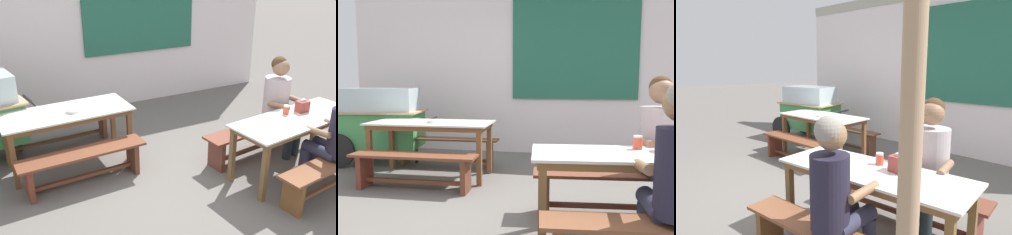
{
  "view_description": "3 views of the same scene",
  "coord_description": "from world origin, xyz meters",
  "views": [
    {
      "loc": [
        -1.98,
        -3.29,
        2.46
      ],
      "look_at": [
        -0.13,
        0.22,
        0.81
      ],
      "focal_mm": 40.32,
      "sensor_mm": 36.0,
      "label": 1
    },
    {
      "loc": [
        0.81,
        -3.1,
        1.29
      ],
      "look_at": [
        0.02,
        0.73,
        0.86
      ],
      "focal_mm": 37.45,
      "sensor_mm": 36.0,
      "label": 2
    },
    {
      "loc": [
        2.9,
        -2.24,
        1.63
      ],
      "look_at": [
        -0.07,
        0.71,
        0.88
      ],
      "focal_mm": 32.27,
      "sensor_mm": 36.0,
      "label": 3
    }
  ],
  "objects": [
    {
      "name": "bench_far_front",
      "position": [
        -1.05,
        0.58,
        0.29
      ],
      "size": [
        1.5,
        0.37,
        0.42
      ],
      "color": "brown",
      "rests_on": "ground_plane"
    },
    {
      "name": "person_near_front",
      "position": [
        1.4,
        -0.83,
        0.72
      ],
      "size": [
        0.42,
        0.56,
        1.28
      ],
      "color": "#2E3046",
      "rests_on": "ground_plane"
    },
    {
      "name": "bench_near_back",
      "position": [
        1.26,
        0.23,
        0.29
      ],
      "size": [
        1.73,
        0.5,
        0.42
      ],
      "color": "brown",
      "rests_on": "ground_plane"
    },
    {
      "name": "wooden_support_post",
      "position": [
        2.1,
        -0.98,
        1.12
      ],
      "size": [
        0.12,
        0.12,
        2.23
      ],
      "primitive_type": "cylinder",
      "color": "tan",
      "rests_on": "ground_plane"
    },
    {
      "name": "backdrop_wall",
      "position": [
        0.03,
        2.97,
        1.57
      ],
      "size": [
        6.61,
        0.23,
        3.01
      ],
      "color": "white",
      "rests_on": "ground_plane"
    },
    {
      "name": "food_cart",
      "position": [
        -2.15,
        1.73,
        0.67
      ],
      "size": [
        1.65,
        0.97,
        1.15
      ],
      "color": "#42934F",
      "rests_on": "ground_plane"
    },
    {
      "name": "ground_plane",
      "position": [
        0.0,
        0.0,
        0.0
      ],
      "size": [
        40.0,
        40.0,
        0.0
      ],
      "primitive_type": "plane",
      "color": "#65605B"
    },
    {
      "name": "person_right_near_table",
      "position": [
        1.55,
        0.21,
        0.75
      ],
      "size": [
        0.5,
        0.56,
        1.32
      ],
      "color": "#20292F",
      "rests_on": "ground_plane"
    },
    {
      "name": "soup_bowl",
      "position": [
        -1.0,
        1.08,
        0.75
      ],
      "size": [
        0.16,
        0.16,
        0.04
      ],
      "primitive_type": "cylinder",
      "color": "silver",
      "rests_on": "dining_table_far"
    },
    {
      "name": "bench_far_back",
      "position": [
        -1.09,
        1.72,
        0.28
      ],
      "size": [
        1.57,
        0.3,
        0.42
      ],
      "color": "brown",
      "rests_on": "ground_plane"
    },
    {
      "name": "tissue_box",
      "position": [
        1.51,
        -0.22,
        0.8
      ],
      "size": [
        0.15,
        0.11,
        0.16
      ],
      "color": "#983D35",
      "rests_on": "dining_table_near"
    },
    {
      "name": "dining_table_near",
      "position": [
        1.32,
        -0.34,
        0.65
      ],
      "size": [
        1.77,
        0.8,
        0.73
      ],
      "color": "silver",
      "rests_on": "ground_plane"
    },
    {
      "name": "condiment_jar",
      "position": [
        1.28,
        -0.19,
        0.79
      ],
      "size": [
        0.07,
        0.07,
        0.11
      ],
      "color": "#DF5035",
      "rests_on": "dining_table_near"
    },
    {
      "name": "dining_table_far",
      "position": [
        -1.07,
        1.15,
        0.65
      ],
      "size": [
        1.62,
        0.76,
        0.73
      ],
      "color": "silver",
      "rests_on": "ground_plane"
    }
  ]
}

